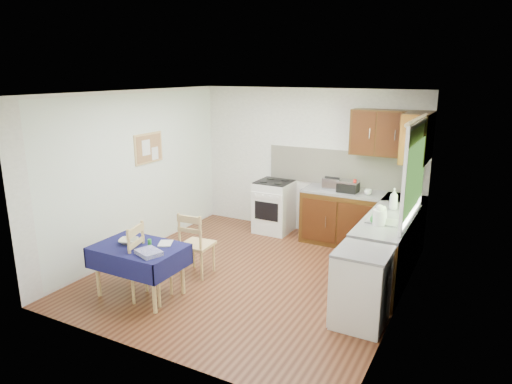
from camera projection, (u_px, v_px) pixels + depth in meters
The scene contains 33 objects.
floor at pixel (250, 275), 6.39m from camera, with size 4.20×4.20×0.00m, color #472212.
ceiling at pixel (250, 93), 5.75m from camera, with size 4.00×4.20×0.02m, color silver.
wall_back at pixel (308, 162), 7.87m from camera, with size 4.00×0.02×2.50m, color silver.
wall_front at pixel (143, 237), 4.28m from camera, with size 4.00×0.02×2.50m, color silver.
wall_left at pixel (135, 173), 6.98m from camera, with size 0.02×4.20×2.50m, color white.
wall_right at pixel (405, 209), 5.17m from camera, with size 0.02×4.20×2.50m, color silver.
base_cabinets at pixel (371, 234), 6.74m from camera, with size 1.90×2.30×0.86m.
worktop_back at pixel (362, 194), 7.23m from camera, with size 1.90×0.60×0.04m, color slate.
worktop_right at pixel (388, 220), 5.96m from camera, with size 0.60×1.70×0.04m, color slate.
worktop_corner at pixel (404, 199), 6.94m from camera, with size 0.60×0.60×0.04m, color slate.
splashback at pixel (344, 168), 7.57m from camera, with size 2.70×0.02×0.60m, color beige.
upper_cabinets at pixel (398, 135), 6.77m from camera, with size 1.20×0.85×0.70m.
stove at pixel (274, 206), 8.04m from camera, with size 0.60×0.61×0.92m.
window at pixel (415, 163), 5.68m from camera, with size 0.04×1.48×1.26m.
fridge at pixel (361, 288), 5.04m from camera, with size 0.58×0.60×0.89m.
corkboard at pixel (149, 148), 7.13m from camera, with size 0.04×0.62×0.47m.
dining_table at pixel (139, 254), 5.68m from camera, with size 1.10×0.75×0.66m.
chair_far at pixel (195, 242), 6.26m from camera, with size 0.43×0.43×0.92m.
chair_near at pixel (147, 261), 5.59m from camera, with size 0.51×0.51×0.96m.
toaster at pixel (332, 184), 7.36m from camera, with size 0.29×0.18×0.22m.
sandwich_press at pixel (348, 186), 7.26m from camera, with size 0.31×0.27×0.18m.
sauce_bottle at pixel (355, 186), 7.18m from camera, with size 0.05×0.05×0.22m, color red.
yellow_packet at pixel (348, 184), 7.43m from camera, with size 0.12×0.08×0.16m, color gold.
dish_rack at pixel (382, 221), 5.80m from camera, with size 0.39×0.30×0.18m.
kettle at pixel (379, 216), 5.67m from camera, with size 0.16×0.16×0.27m.
cup at pixel (368, 192), 7.09m from camera, with size 0.11×0.11×0.09m, color white.
soap_bottle_a at pixel (394, 199), 6.30m from camera, with size 0.12×0.12×0.30m, color white.
soap_bottle_b at pixel (392, 200), 6.52m from camera, with size 0.08×0.08×0.17m, color #1E5EAF.
soap_bottle_c at pixel (375, 217), 5.73m from camera, with size 0.13×0.13×0.16m, color #268D2F.
plate_bowl at pixel (129, 241), 5.74m from camera, with size 0.23×0.23×0.06m, color beige.
book at pixel (159, 243), 5.71m from camera, with size 0.16×0.22×0.02m, color white.
spice_jar at pixel (150, 243), 5.63m from camera, with size 0.05×0.05×0.09m, color #258B2A.
tea_towel at pixel (149, 253), 5.38m from camera, with size 0.29×0.23×0.05m, color navy.
Camera 1 is at (2.82, -5.16, 2.75)m, focal length 32.00 mm.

